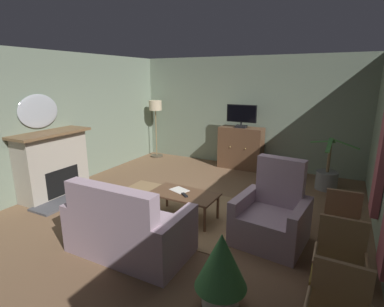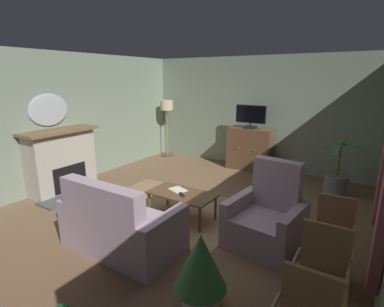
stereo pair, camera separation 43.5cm
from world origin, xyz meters
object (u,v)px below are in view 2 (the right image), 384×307
(floor_lamp, at_px, (167,112))
(tv_remote, at_px, (182,195))
(potted_plant_on_hearth_side, at_px, (336,183))
(sofa_floral, at_px, (120,226))
(coffee_table, at_px, (182,196))
(folded_newspaper, at_px, (178,190))
(wall_mirror_oval, at_px, (49,110))
(fireplace, at_px, (62,162))
(tv_cabinet, at_px, (250,150))
(potted_plant_leafy_by_curtain, at_px, (201,267))
(cat, at_px, (124,195))
(television, at_px, (251,116))
(armchair_angled_to_table, at_px, (266,220))
(side_chair_mid_row, at_px, (332,239))
(side_chair_beside_plant, at_px, (321,276))

(floor_lamp, bearing_deg, tv_remote, -49.81)
(potted_plant_on_hearth_side, bearing_deg, sofa_floral, -120.39)
(coffee_table, height_order, folded_newspaper, folded_newspaper)
(wall_mirror_oval, relative_size, coffee_table, 0.76)
(fireplace, distance_m, tv_cabinet, 4.38)
(wall_mirror_oval, xyz_separation_m, potted_plant_leafy_by_curtain, (4.27, -1.24, -1.21))
(potted_plant_on_hearth_side, xyz_separation_m, cat, (-3.38, -2.53, -0.14))
(television, bearing_deg, armchair_angled_to_table, -64.19)
(fireplace, relative_size, tv_remote, 8.90)
(fireplace, bearing_deg, folded_newspaper, 7.91)
(floor_lamp, bearing_deg, side_chair_mid_row, -35.12)
(tv_cabinet, bearing_deg, armchair_angled_to_table, -64.56)
(tv_remote, distance_m, armchair_angled_to_table, 1.39)
(sofa_floral, bearing_deg, floor_lamp, 119.51)
(side_chair_beside_plant, xyz_separation_m, side_chair_mid_row, (-0.00, 0.74, 0.01))
(wall_mirror_oval, bearing_deg, potted_plant_leafy_by_curtain, -16.19)
(sofa_floral, height_order, potted_plant_on_hearth_side, potted_plant_on_hearth_side)
(wall_mirror_oval, xyz_separation_m, television, (2.93, 3.41, -0.30))
(side_chair_beside_plant, bearing_deg, floor_lamp, 139.53)
(tv_cabinet, relative_size, television, 1.46)
(tv_cabinet, bearing_deg, television, -90.00)
(side_chair_mid_row, bearing_deg, floor_lamp, 144.88)
(potted_plant_leafy_by_curtain, xyz_separation_m, potted_plant_on_hearth_side, (0.76, 4.07, -0.22))
(folded_newspaper, relative_size, side_chair_beside_plant, 0.31)
(potted_plant_leafy_by_curtain, bearing_deg, armchair_angled_to_table, 83.36)
(folded_newspaper, bearing_deg, side_chair_mid_row, 9.34)
(tv_cabinet, bearing_deg, wall_mirror_oval, -130.27)
(folded_newspaper, height_order, sofa_floral, sofa_floral)
(side_chair_beside_plant, distance_m, potted_plant_on_hearth_side, 3.69)
(side_chair_mid_row, relative_size, cat, 1.63)
(side_chair_beside_plant, relative_size, cat, 1.59)
(tv_remote, height_order, side_chair_beside_plant, side_chair_beside_plant)
(potted_plant_leafy_by_curtain, distance_m, cat, 3.06)
(wall_mirror_oval, bearing_deg, potted_plant_on_hearth_side, 29.37)
(fireplace, height_order, wall_mirror_oval, wall_mirror_oval)
(wall_mirror_oval, bearing_deg, tv_remote, 3.77)
(sofa_floral, distance_m, armchair_angled_to_table, 2.03)
(wall_mirror_oval, distance_m, side_chair_beside_plant, 5.51)
(fireplace, distance_m, folded_newspaper, 2.66)
(coffee_table, height_order, tv_remote, tv_remote)
(fireplace, xyz_separation_m, cat, (1.40, 0.30, -0.53))
(fireplace, bearing_deg, television, 51.75)
(sofa_floral, bearing_deg, coffee_table, 81.29)
(potted_plant_on_hearth_side, bearing_deg, wall_mirror_oval, -150.63)
(television, distance_m, cat, 3.59)
(fireplace, xyz_separation_m, television, (2.68, 3.41, 0.75))
(potted_plant_leafy_by_curtain, xyz_separation_m, cat, (-2.62, 1.54, -0.36))
(potted_plant_on_hearth_side, bearing_deg, television, 164.67)
(wall_mirror_oval, xyz_separation_m, tv_cabinet, (2.93, 3.46, -1.16))
(wall_mirror_oval, height_order, side_chair_beside_plant, wall_mirror_oval)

